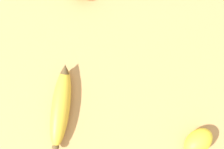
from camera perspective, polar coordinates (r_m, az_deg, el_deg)
ground_plane at (r=0.64m, az=-3.35°, el=4.97°), size 3.00×3.00×0.00m
banana at (r=0.61m, az=-11.08°, el=-6.76°), size 0.07×0.20×0.04m
lemon at (r=0.62m, az=18.22°, el=-13.74°), size 0.09×0.08×0.05m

